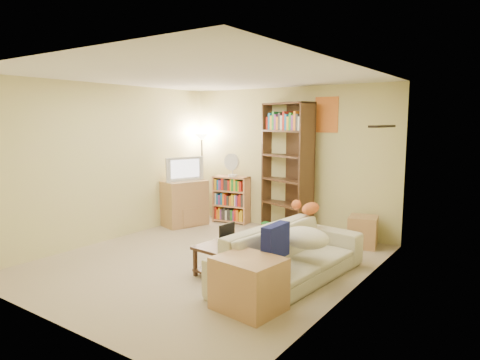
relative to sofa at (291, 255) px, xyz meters
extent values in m
plane|color=#C4AE93|center=(-1.28, -0.03, -0.32)|extent=(4.50, 4.50, 0.00)
cube|color=beige|center=(-1.28, 2.22, 0.93)|extent=(4.00, 0.04, 2.50)
cube|color=beige|center=(-1.28, -2.28, 0.93)|extent=(4.00, 0.04, 2.50)
cube|color=beige|center=(-3.28, -0.03, 0.93)|extent=(0.04, 4.50, 2.50)
cube|color=beige|center=(0.72, -0.03, 0.93)|extent=(0.04, 4.50, 2.50)
cube|color=silver|center=(-1.28, -0.03, 2.18)|extent=(4.00, 4.50, 0.04)
cube|color=red|center=(-0.56, 2.21, 1.70)|extent=(0.40, 0.02, 0.58)
cube|color=black|center=(0.64, 1.27, 1.53)|extent=(0.12, 0.80, 0.03)
imported|color=beige|center=(0.00, 0.00, 0.00)|extent=(2.35, 1.26, 0.64)
cube|color=#131855|center=(0.06, -0.48, 0.29)|extent=(0.13, 0.42, 0.38)
ellipsoid|color=silver|center=(0.16, 0.04, 0.23)|extent=(0.59, 0.42, 0.25)
ellipsoid|color=orange|center=(-0.17, 0.86, 0.40)|extent=(0.42, 0.22, 0.16)
sphere|color=orange|center=(-0.40, 0.88, 0.43)|extent=(0.14, 0.14, 0.14)
cube|color=#402718|center=(-0.81, -0.19, 0.04)|extent=(0.55, 0.90, 0.04)
cube|color=#402718|center=(-0.81, -0.19, -0.24)|extent=(0.53, 0.85, 0.03)
cube|color=#402718|center=(-1.05, -0.55, -0.13)|extent=(0.04, 0.04, 0.38)
cube|color=#402718|center=(-0.65, -0.58, -0.13)|extent=(0.04, 0.04, 0.38)
cube|color=#402718|center=(-0.98, 0.21, -0.13)|extent=(0.04, 0.04, 0.38)
cube|color=#402718|center=(-0.58, 0.17, -0.13)|extent=(0.04, 0.04, 0.38)
imported|color=black|center=(-0.79, -0.07, 0.08)|extent=(0.42, 0.32, 0.03)
cube|color=white|center=(-0.92, -0.06, 0.18)|extent=(0.04, 0.29, 0.19)
imported|color=silver|center=(-0.71, -0.45, 0.11)|extent=(0.18, 0.18, 0.09)
cube|color=black|center=(-0.69, 0.09, 0.07)|extent=(0.08, 0.16, 0.02)
cube|color=tan|center=(-2.98, 1.36, 0.09)|extent=(0.77, 0.91, 0.83)
imported|color=black|center=(-2.98, 1.36, 0.73)|extent=(0.82, 0.55, 0.44)
cube|color=#472F1B|center=(-1.18, 2.02, 0.79)|extent=(1.06, 0.66, 2.23)
cube|color=tan|center=(-2.37, 2.02, 0.12)|extent=(0.72, 0.37, 0.88)
cylinder|color=white|center=(-2.32, 2.00, 0.58)|extent=(0.18, 0.18, 0.04)
cylinder|color=white|center=(-2.32, 2.00, 0.68)|extent=(0.02, 0.02, 0.18)
cylinder|color=white|center=(-2.32, 1.97, 0.84)|extent=(0.31, 0.06, 0.31)
cylinder|color=black|center=(-3.08, 2.02, -0.31)|extent=(0.25, 0.25, 0.03)
cylinder|color=black|center=(-3.08, 2.02, 0.47)|extent=(0.03, 0.03, 1.57)
cone|color=#FFF3C6|center=(-3.08, 2.02, 1.29)|extent=(0.28, 0.28, 0.12)
cube|color=tan|center=(0.24, 1.88, -0.08)|extent=(0.49, 0.49, 0.47)
cube|color=#B37A57|center=(0.02, -0.95, -0.05)|extent=(0.72, 0.62, 0.54)
cube|color=red|center=(-1.50, 1.90, -0.25)|extent=(0.16, 0.13, 0.14)
cube|color=#1966B2|center=(-1.26, 1.94, -0.24)|extent=(0.16, 0.13, 0.17)
camera|label=1|loc=(2.34, -4.43, 1.60)|focal=32.00mm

